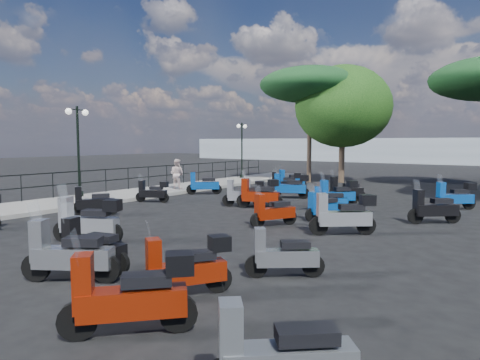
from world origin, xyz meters
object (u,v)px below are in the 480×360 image
Objects in this scene: scooter_3 at (153,192)px; scooter_26 at (455,196)px; scooter_10 at (285,183)px; scooter_24 at (343,215)px; pine_2 at (310,85)px; scooter_16 at (131,296)px; scooter_2 at (93,203)px; scooter_13 at (259,193)px; pedestrian_far at (177,174)px; scooter_11 at (68,255)px; broadleaf_tree at (343,107)px; scooter_5 at (291,181)px; scooter_4 at (203,185)px; scooter_20 at (329,201)px; scooter_12 at (273,212)px; scooter_17 at (91,248)px; scooter_18 at (283,256)px; scooter_23 at (186,268)px; scooter_21 at (345,191)px; scooter_14 at (337,194)px; scooter_19 at (323,207)px; scooter_25 at (433,209)px; scooter_15 at (290,187)px; scooter_22 at (280,359)px; lamp_post_1 at (78,145)px; scooter_7 at (88,221)px; scooter_9 at (244,194)px; lamp_post_2 at (242,146)px; scooter_8 at (258,195)px.

scooter_3 is 11.95m from scooter_26.
scooter_10 is 9.66m from scooter_24.
scooter_16 is at bearing -70.05° from pine_2.
scooter_2 is 0.92× the size of scooter_13.
scooter_3 is 12.70m from scooter_16.
pedestrian_far reaches higher than scooter_11.
scooter_13 is at bearing -84.59° from broadleaf_tree.
scooter_3 is at bearing 115.86° from scooter_5.
scooter_4 reaches higher than scooter_20.
scooter_2 is 0.94× the size of scooter_12.
scooter_5 is 0.82× the size of scooter_17.
scooter_23 reaches higher than scooter_18.
scooter_21 reaches higher than scooter_18.
scooter_14 is at bearing -116.58° from scooter_13.
scooter_16 is at bearing 124.43° from scooter_19.
scooter_25 is (6.45, -0.00, -0.04)m from scooter_13.
scooter_22 is at bearing -171.45° from scooter_15.
scooter_21 is at bearing -94.27° from scooter_13.
scooter_2 is 17.22m from broadleaf_tree.
pine_2 reaches higher than scooter_22.
scooter_4 is 0.84× the size of scooter_17.
lamp_post_1 is at bearing 108.22° from scooter_15.
pine_2 is at bearing -10.69° from scooter_10.
scooter_20 is (2.89, 0.22, -0.11)m from scooter_13.
scooter_18 is 6.28m from scooter_19.
lamp_post_1 is 9.57m from scooter_15.
scooter_13 is at bearing -89.41° from scooter_2.
pine_2 is (-5.42, 13.63, 5.63)m from scooter_12.
scooter_17 is at bearing -150.48° from scooter_7.
scooter_25 is at bearing -130.51° from scooter_19.
scooter_21 is at bearing 54.81° from scooter_26.
pedestrian_far reaches higher than scooter_9.
scooter_25 is (3.88, 3.26, 0.03)m from scooter_12.
scooter_14 is at bearing -41.35° from lamp_post_2.
scooter_10 is (2.29, 9.57, 0.05)m from scooter_2.
lamp_post_1 is 15.57m from scooter_26.
scooter_9 is at bearing -4.32° from scooter_22.
scooter_21 is at bearing -101.72° from scooter_15.
scooter_14 is 0.19× the size of pine_2.
pine_2 is at bearing -17.62° from scooter_7.
scooter_22 is (1.91, -3.46, 0.04)m from scooter_18.
scooter_2 is at bearing -78.93° from lamp_post_2.
scooter_24 reaches higher than scooter_8.
scooter_2 is 6.28m from scooter_13.
lamp_post_1 is at bearing -94.57° from lamp_post_2.
lamp_post_2 is 2.62× the size of scooter_26.
scooter_10 is 1.05× the size of scooter_12.
pine_2 reaches higher than lamp_post_1.
scooter_17 reaches higher than scooter_12.
scooter_21 reaches higher than scooter_2.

